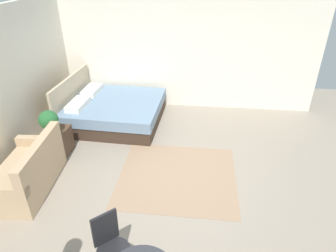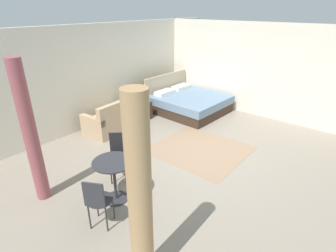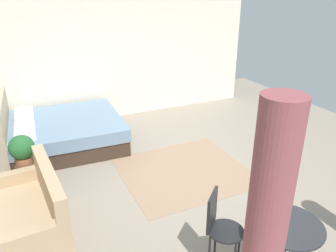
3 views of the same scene
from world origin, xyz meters
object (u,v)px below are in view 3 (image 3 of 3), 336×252
Objects in this scene: couch at (30,215)px; potted_plant at (22,149)px; balcony_table at (285,243)px; bed at (63,132)px; cafe_chair_near_couch at (219,224)px; nightstand at (31,176)px.

couch is 1.00m from potted_plant.
couch is 1.98× the size of balcony_table.
couch is at bearing 162.65° from bed.
couch is at bearing 52.50° from cafe_chair_near_couch.
cafe_chair_near_couch is at bearing 43.16° from balcony_table.
balcony_table reaches higher than nightstand.
couch is 2.75× the size of nightstand.
nightstand is at bearing -4.31° from couch.
potted_plant is (-1.48, 0.71, 0.47)m from bed.
couch is 0.98m from nightstand.
potted_plant is at bearing 154.94° from nightstand.
bed reaches higher than couch.
nightstand is 0.59× the size of cafe_chair_near_couch.
bed is 3.86m from cafe_chair_near_couch.
bed reaches higher than potted_plant.
bed reaches higher than balcony_table.
cafe_chair_near_couch is (-1.36, -1.77, 0.27)m from couch.
potted_plant is at bearing 154.40° from bed.
nightstand is (-1.38, 0.66, -0.03)m from bed.
potted_plant is 2.84m from cafe_chair_near_couch.
cafe_chair_near_couch reaches higher than balcony_table.
balcony_table is at bearing -142.66° from nightstand.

